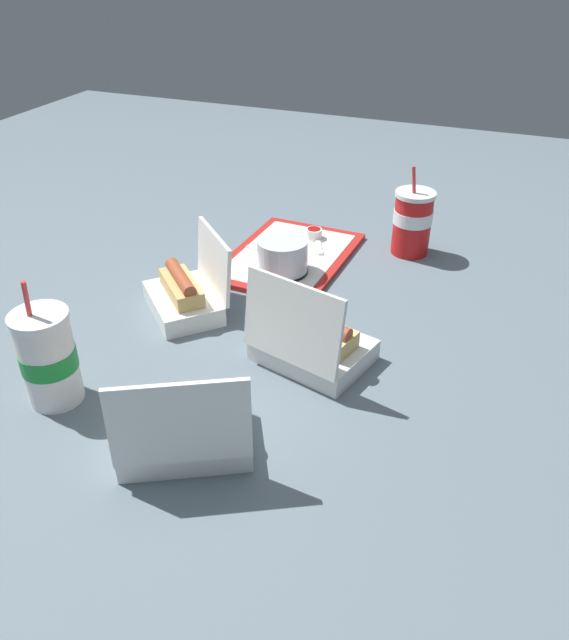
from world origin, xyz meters
The scene contains 11 objects.
ground_plane centered at (0.00, 0.00, 0.00)m, with size 3.20×3.20×0.00m, color slate.
food_tray centered at (-0.32, -0.07, 0.01)m, with size 0.38×0.28×0.01m.
cake_container centered at (-0.23, -0.06, 0.05)m, with size 0.12×0.12×0.08m.
ketchup_cup centered at (-0.43, -0.05, 0.03)m, with size 0.04×0.04×0.02m.
napkin_stack centered at (-0.35, -0.13, 0.02)m, with size 0.10×0.10×0.00m, color white.
plastic_fork centered at (-0.39, -0.03, 0.02)m, with size 0.11×0.01×0.01m, color white.
clamshell_hotdog_corner centered at (0.05, 0.11, 0.04)m, with size 0.20×0.23×0.19m.
clamshell_hotdog_back centered at (0.33, 0.01, 0.04)m, with size 0.22×0.24×0.17m.
clamshell_hotdog_right centered at (-0.03, -0.18, 0.04)m, with size 0.23×0.23×0.16m.
soda_cup_center centered at (0.30, -0.25, 0.08)m, with size 0.09×0.09×0.23m.
soda_cup_back centered at (-0.46, 0.18, 0.08)m, with size 0.09×0.09×0.21m.
Camera 1 is at (0.92, 0.40, 0.68)m, focal length 35.00 mm.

